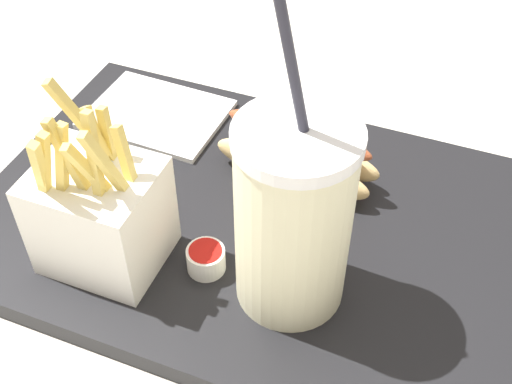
{
  "coord_description": "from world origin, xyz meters",
  "views": [
    {
      "loc": [
        -0.15,
        0.38,
        0.45
      ],
      "look_at": [
        0.0,
        0.0,
        0.05
      ],
      "focal_mm": 46.74,
      "sensor_mm": 36.0,
      "label": 1
    }
  ],
  "objects_px": {
    "fries_basket": "(100,214)",
    "ketchup_cup_1": "(206,258)",
    "napkin_stack": "(157,114)",
    "soda_cup": "(293,218)",
    "hot_dog_1": "(297,154)"
  },
  "relations": [
    {
      "from": "fries_basket",
      "to": "ketchup_cup_1",
      "type": "xyz_separation_m",
      "value": [
        -0.08,
        -0.02,
        -0.04
      ]
    },
    {
      "from": "fries_basket",
      "to": "hot_dog_1",
      "type": "height_order",
      "value": "fries_basket"
    },
    {
      "from": "soda_cup",
      "to": "napkin_stack",
      "type": "distance_m",
      "value": 0.27
    },
    {
      "from": "napkin_stack",
      "to": "soda_cup",
      "type": "bearing_deg",
      "value": 141.91
    },
    {
      "from": "soda_cup",
      "to": "fries_basket",
      "type": "distance_m",
      "value": 0.16
    },
    {
      "from": "ketchup_cup_1",
      "to": "napkin_stack",
      "type": "distance_m",
      "value": 0.21
    },
    {
      "from": "fries_basket",
      "to": "napkin_stack",
      "type": "bearing_deg",
      "value": -74.38
    },
    {
      "from": "soda_cup",
      "to": "hot_dog_1",
      "type": "bearing_deg",
      "value": -73.09
    },
    {
      "from": "fries_basket",
      "to": "hot_dog_1",
      "type": "bearing_deg",
      "value": -126.97
    },
    {
      "from": "hot_dog_1",
      "to": "soda_cup",
      "type": "bearing_deg",
      "value": 106.91
    },
    {
      "from": "ketchup_cup_1",
      "to": "napkin_stack",
      "type": "xyz_separation_m",
      "value": [
        0.13,
        -0.16,
        -0.01
      ]
    },
    {
      "from": "soda_cup",
      "to": "fries_basket",
      "type": "bearing_deg",
      "value": 8.45
    },
    {
      "from": "ketchup_cup_1",
      "to": "fries_basket",
      "type": "bearing_deg",
      "value": 11.79
    },
    {
      "from": "hot_dog_1",
      "to": "napkin_stack",
      "type": "distance_m",
      "value": 0.17
    },
    {
      "from": "fries_basket",
      "to": "ketchup_cup_1",
      "type": "height_order",
      "value": "fries_basket"
    }
  ]
}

